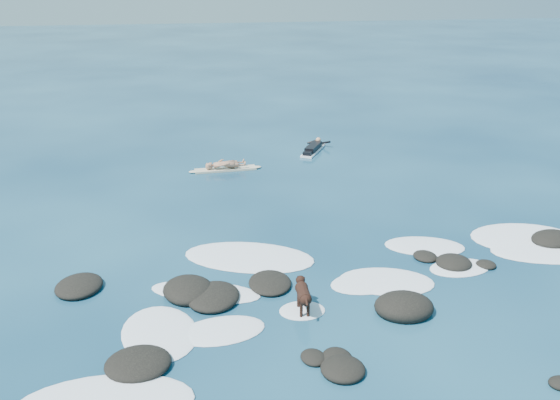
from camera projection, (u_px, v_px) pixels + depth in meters
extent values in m
plane|color=#0A2642|center=(356.00, 284.00, 15.96)|extent=(160.00, 160.00, 0.00)
ellipsoid|color=black|center=(313.00, 358.00, 12.86)|extent=(0.64, 0.71, 0.20)
ellipsoid|color=black|center=(553.00, 239.00, 18.28)|extent=(1.59, 1.42, 0.46)
ellipsoid|color=black|center=(213.00, 297.00, 15.15)|extent=(1.68, 1.83, 0.37)
ellipsoid|color=black|center=(425.00, 256.00, 17.35)|extent=(0.69, 0.78, 0.21)
ellipsoid|color=black|center=(404.00, 307.00, 14.60)|extent=(1.44, 1.26, 0.59)
ellipsoid|color=black|center=(486.00, 265.00, 16.87)|extent=(0.59, 0.59, 0.19)
ellipsoid|color=black|center=(454.00, 263.00, 16.90)|extent=(1.17, 1.19, 0.35)
ellipsoid|color=black|center=(79.00, 286.00, 15.67)|extent=(1.46, 1.61, 0.34)
ellipsoid|color=black|center=(337.00, 358.00, 12.83)|extent=(0.66, 0.80, 0.21)
ellipsoid|color=black|center=(188.00, 290.00, 15.39)|extent=(1.58, 1.70, 0.50)
ellipsoid|color=black|center=(270.00, 283.00, 15.86)|extent=(1.19, 1.44, 0.27)
ellipsoid|color=black|center=(343.00, 369.00, 12.45)|extent=(0.91, 0.93, 0.31)
ellipsoid|color=black|center=(138.00, 363.00, 12.60)|extent=(1.51, 1.41, 0.36)
ellipsoid|color=white|center=(554.00, 251.00, 17.77)|extent=(3.85, 2.23, 0.12)
ellipsoid|color=white|center=(160.00, 333.00, 13.80)|extent=(2.00, 2.60, 0.12)
ellipsoid|color=white|center=(387.00, 281.00, 16.06)|extent=(2.78, 2.17, 0.12)
ellipsoid|color=white|center=(460.00, 268.00, 16.79)|extent=(1.86, 1.28, 0.12)
ellipsoid|color=white|center=(370.00, 282.00, 16.04)|extent=(2.36, 1.62, 0.12)
ellipsoid|color=white|center=(249.00, 257.00, 17.40)|extent=(4.16, 3.17, 0.12)
ellipsoid|color=white|center=(525.00, 238.00, 18.63)|extent=(3.53, 2.72, 0.12)
ellipsoid|color=white|center=(206.00, 292.00, 15.54)|extent=(3.04, 2.04, 0.12)
ellipsoid|color=white|center=(425.00, 246.00, 18.08)|extent=(2.60, 1.95, 0.12)
ellipsoid|color=white|center=(222.00, 331.00, 13.88)|extent=(2.14, 1.46, 0.12)
ellipsoid|color=white|center=(302.00, 311.00, 14.69)|extent=(1.10, 0.90, 0.12)
cube|color=beige|center=(225.00, 169.00, 24.84)|extent=(2.47, 0.67, 0.08)
ellipsoid|color=beige|center=(255.00, 167.00, 25.11)|extent=(0.50, 0.31, 0.09)
ellipsoid|color=beige|center=(195.00, 172.00, 24.57)|extent=(0.50, 0.31, 0.09)
imported|color=#B0795C|center=(225.00, 149.00, 24.55)|extent=(0.42, 0.60, 1.58)
cube|color=white|center=(313.00, 151.00, 27.36)|extent=(1.54, 2.21, 0.08)
ellipsoid|color=white|center=(320.00, 144.00, 28.35)|extent=(0.47, 0.56, 0.08)
cube|color=black|center=(313.00, 147.00, 27.30)|extent=(1.03, 1.40, 0.22)
sphere|color=tan|center=(318.00, 140.00, 27.96)|extent=(0.32, 0.32, 0.23)
cylinder|color=black|center=(313.00, 141.00, 28.23)|extent=(0.57, 0.15, 0.25)
cylinder|color=black|center=(325.00, 143.00, 28.06)|extent=(0.42, 0.50, 0.25)
cube|color=black|center=(308.00, 153.00, 26.64)|extent=(0.58, 0.66, 0.14)
cylinder|color=black|center=(303.00, 293.00, 14.42)|extent=(0.33, 0.63, 0.30)
sphere|color=black|center=(302.00, 288.00, 14.68)|extent=(0.33, 0.33, 0.31)
sphere|color=black|center=(305.00, 299.00, 14.16)|extent=(0.30, 0.30, 0.28)
sphere|color=black|center=(300.00, 280.00, 14.81)|extent=(0.23, 0.23, 0.22)
cone|color=black|center=(300.00, 278.00, 14.94)|extent=(0.12, 0.14, 0.12)
cone|color=black|center=(298.00, 277.00, 14.76)|extent=(0.11, 0.08, 0.11)
cone|color=black|center=(303.00, 277.00, 14.77)|extent=(0.11, 0.08, 0.11)
cylinder|color=black|center=(298.00, 301.00, 14.72)|extent=(0.08, 0.08, 0.41)
cylinder|color=black|center=(305.00, 301.00, 14.74)|extent=(0.08, 0.08, 0.41)
cylinder|color=black|center=(301.00, 311.00, 14.32)|extent=(0.08, 0.08, 0.41)
cylinder|color=black|center=(308.00, 310.00, 14.34)|extent=(0.08, 0.08, 0.41)
cylinder|color=black|center=(306.00, 300.00, 14.01)|extent=(0.07, 0.30, 0.18)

